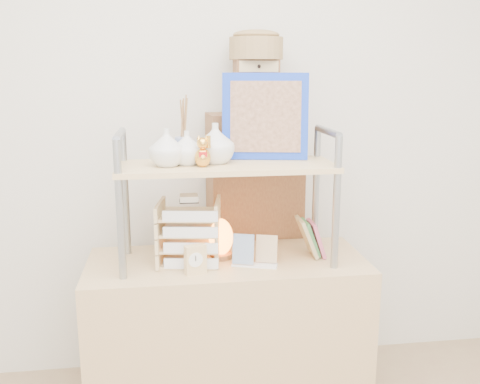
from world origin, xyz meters
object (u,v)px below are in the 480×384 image
Objects in this scene: cabinet at (254,247)px; salt_lamp at (221,238)px; desk at (228,339)px; letter_tray at (190,236)px.

salt_lamp is (-0.20, -0.34, 0.16)m from cabinet.
cabinet reaches higher than desk.
salt_lamp is at bearing 14.81° from letter_tray.
letter_tray is at bearing -136.32° from cabinet.
salt_lamp is (-0.02, 0.03, 0.46)m from desk.
cabinet is at bearing 64.02° from desk.
letter_tray is 1.68× the size of salt_lamp.
letter_tray is (-0.16, -0.00, 0.49)m from desk.
letter_tray is at bearing -179.15° from desk.
cabinet is 0.54m from letter_tray.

